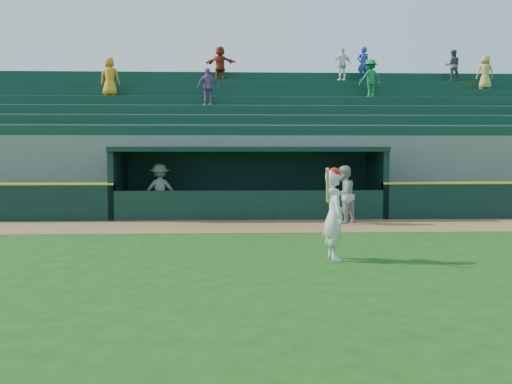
# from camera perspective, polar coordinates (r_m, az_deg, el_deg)

# --- Properties ---
(ground) EXTENTS (120.00, 120.00, 0.00)m
(ground) POSITION_cam_1_polar(r_m,az_deg,el_deg) (12.76, 0.31, -6.35)
(ground) COLOR #184411
(ground) RESTS_ON ground
(warning_track) EXTENTS (40.00, 3.00, 0.01)m
(warning_track) POSITION_cam_1_polar(r_m,az_deg,el_deg) (17.59, -0.46, -3.44)
(warning_track) COLOR brown
(warning_track) RESTS_ON ground
(dugout_player_front) EXTENTS (1.14, 1.13, 1.85)m
(dugout_player_front) POSITION_cam_1_polar(r_m,az_deg,el_deg) (18.38, 8.75, -0.27)
(dugout_player_front) COLOR #A0A09B
(dugout_player_front) RESTS_ON ground
(dugout_player_inside) EXTENTS (1.28, 0.83, 1.88)m
(dugout_player_inside) POSITION_cam_1_polar(r_m,az_deg,el_deg) (20.38, -9.57, 0.18)
(dugout_player_inside) COLOR #A4A49F
(dugout_player_inside) RESTS_ON ground
(dugout) EXTENTS (9.40, 2.80, 2.46)m
(dugout) POSITION_cam_1_polar(r_m,az_deg,el_deg) (20.56, -0.76, 1.44)
(dugout) COLOR slate
(dugout) RESTS_ON ground
(stands) EXTENTS (34.50, 6.25, 7.07)m
(stands) POSITION_cam_1_polar(r_m,az_deg,el_deg) (25.11, -1.04, 4.30)
(stands) COLOR slate
(stands) RESTS_ON ground
(batter_at_plate) EXTENTS (0.54, 0.86, 1.99)m
(batter_at_plate) POSITION_cam_1_polar(r_m,az_deg,el_deg) (12.23, 7.80, -2.18)
(batter_at_plate) COLOR silver
(batter_at_plate) RESTS_ON ground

